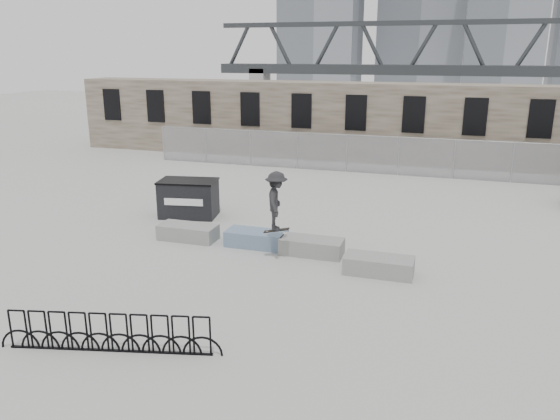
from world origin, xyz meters
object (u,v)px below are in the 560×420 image
object	(u,v)px
planter_center_right	(312,246)
skateboarder	(276,201)
dumpster	(189,198)
planter_offset	(379,265)
planter_center_left	(256,238)
bike_rack	(109,333)
planter_far_left	(188,232)

from	to	relation	value
planter_center_right	skateboarder	world-z (taller)	skateboarder
dumpster	planter_offset	bearing A→B (deg)	-34.32
planter_center_right	planter_offset	world-z (taller)	same
planter_center_left	bike_rack	size ratio (longest dim) A/B	0.42
dumpster	skateboarder	world-z (taller)	skateboarder
planter_offset	dumpster	size ratio (longest dim) A/B	0.83
planter_center_left	planter_offset	xyz separation A→B (m)	(4.22, -1.15, 0.00)
planter_center_left	dumpster	world-z (taller)	dumpster
skateboarder	planter_center_left	bearing A→B (deg)	32.94
planter_center_right	skateboarder	bearing A→B (deg)	-142.29
planter_offset	dumpster	bearing A→B (deg)	155.68
dumpster	bike_rack	world-z (taller)	dumpster
planter_far_left	planter_center_right	bearing A→B (deg)	-1.29
planter_far_left	planter_center_left	distance (m)	2.47
planter_center_right	planter_offset	xyz separation A→B (m)	(2.27, -0.97, 0.00)
planter_center_right	dumpster	world-z (taller)	dumpster
skateboarder	dumpster	bearing A→B (deg)	39.78
planter_far_left	bike_rack	bearing A→B (deg)	-76.39
bike_rack	planter_offset	bearing A→B (deg)	50.75
planter_center_right	dumpster	xyz separation A→B (m)	(-5.65, 2.61, 0.45)
planter_center_right	planter_offset	distance (m)	2.46
planter_far_left	dumpster	distance (m)	2.83
planter_center_left	skateboarder	distance (m)	2.10
planter_far_left	dumpster	xyz separation A→B (m)	(-1.22, 2.51, 0.45)
planter_offset	bike_rack	world-z (taller)	bike_rack
planter_center_left	dumpster	bearing A→B (deg)	146.67
planter_offset	skateboarder	xyz separation A→B (m)	(-3.21, 0.23, 1.60)
dumpster	skateboarder	size ratio (longest dim) A/B	1.24
planter_center_left	bike_rack	xyz separation A→B (m)	(-0.74, -7.23, 0.16)
planter_center_left	skateboarder	size ratio (longest dim) A/B	1.03
planter_offset	bike_rack	bearing A→B (deg)	-129.25
planter_center_right	skateboarder	xyz separation A→B (m)	(-0.95, -0.73, 1.60)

